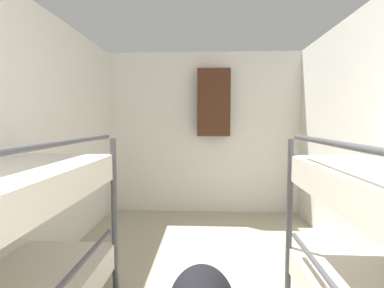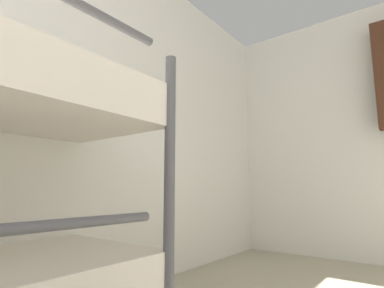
% 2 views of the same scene
% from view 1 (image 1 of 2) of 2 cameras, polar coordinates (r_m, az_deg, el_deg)
% --- Properties ---
extents(wall_back, '(2.76, 0.06, 2.23)m').
position_cam_1_polar(wall_back, '(4.21, 2.24, 2.10)').
color(wall_back, silver).
rests_on(wall_back, ground_plane).
extents(hanging_coat, '(0.44, 0.12, 0.90)m').
position_cam_1_polar(hanging_coat, '(4.07, 4.16, 7.88)').
color(hanging_coat, '#472819').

